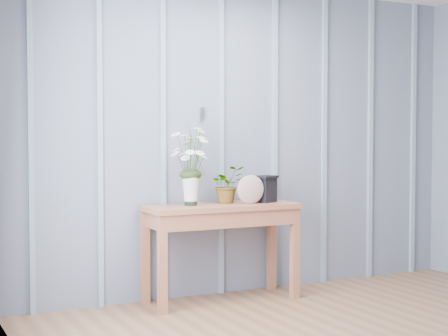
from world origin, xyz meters
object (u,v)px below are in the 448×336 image
sideboard (221,219)px  carved_box (266,189)px  felt_disc_vessel (251,189)px  daisy_vase (191,155)px

sideboard → carved_box: (0.38, -0.02, 0.22)m
sideboard → carved_box: bearing=-3.4°
sideboard → felt_disc_vessel: (0.21, -0.09, 0.23)m
sideboard → daisy_vase: daisy_vase is taller
sideboard → felt_disc_vessel: size_ratio=5.35×
daisy_vase → felt_disc_vessel: bearing=-12.9°
felt_disc_vessel → sideboard: bearing=160.6°
daisy_vase → carved_box: bearing=-3.5°
sideboard → felt_disc_vessel: felt_disc_vessel is taller
felt_disc_vessel → carved_box: felt_disc_vessel is taller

